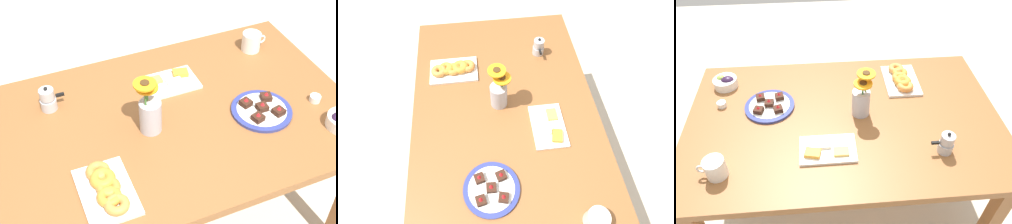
{
  "view_description": "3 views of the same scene",
  "coord_description": "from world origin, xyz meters",
  "views": [
    {
      "loc": [
        -0.55,
        -1.31,
        2.09
      ],
      "look_at": [
        0.0,
        0.0,
        0.78
      ],
      "focal_mm": 50.0,
      "sensor_mm": 36.0,
      "label": 1
    },
    {
      "loc": [
        0.73,
        -0.09,
        1.94
      ],
      "look_at": [
        0.0,
        0.0,
        0.78
      ],
      "focal_mm": 28.0,
      "sensor_mm": 36.0,
      "label": 2
    },
    {
      "loc": [
        0.1,
        1.2,
        1.91
      ],
      "look_at": [
        0.0,
        0.0,
        0.78
      ],
      "focal_mm": 35.0,
      "sensor_mm": 36.0,
      "label": 3
    }
  ],
  "objects": [
    {
      "name": "grape_bowl",
      "position": [
        0.64,
        -0.31,
        0.77
      ],
      "size": [
        0.13,
        0.13,
        0.07
      ],
      "color": "white",
      "rests_on": "dining_table"
    },
    {
      "name": "flower_vase",
      "position": [
        -0.09,
        -0.03,
        0.83
      ],
      "size": [
        0.11,
        0.11,
        0.26
      ],
      "color": "#B2B2BC",
      "rests_on": "dining_table"
    },
    {
      "name": "coffee_mug",
      "position": [
        0.57,
        0.31,
        0.79
      ],
      "size": [
        0.13,
        0.09,
        0.09
      ],
      "color": "white",
      "rests_on": "dining_table"
    },
    {
      "name": "cheese_platter",
      "position": [
        0.1,
        0.21,
        0.75
      ],
      "size": [
        0.26,
        0.17,
        0.03
      ],
      "color": "white",
      "rests_on": "dining_table"
    },
    {
      "name": "dining_table",
      "position": [
        0.0,
        0.0,
        0.65
      ],
      "size": [
        1.6,
        1.0,
        0.74
      ],
      "color": "brown",
      "rests_on": "ground_plane"
    },
    {
      "name": "moka_pot",
      "position": [
        -0.44,
        0.26,
        0.79
      ],
      "size": [
        0.11,
        0.07,
        0.12
      ],
      "color": "#B7B7BC",
      "rests_on": "dining_table"
    },
    {
      "name": "jam_cup_honey",
      "position": [
        0.64,
        -0.14,
        0.76
      ],
      "size": [
        0.05,
        0.05,
        0.03
      ],
      "color": "white",
      "rests_on": "dining_table"
    },
    {
      "name": "croissant_platter",
      "position": [
        -0.35,
        -0.27,
        0.76
      ],
      "size": [
        0.19,
        0.28,
        0.05
      ],
      "color": "white",
      "rests_on": "dining_table"
    },
    {
      "name": "dessert_plate",
      "position": [
        0.38,
        -0.11,
        0.75
      ],
      "size": [
        0.26,
        0.26,
        0.05
      ],
      "color": "navy",
      "rests_on": "dining_table"
    },
    {
      "name": "ground_plane",
      "position": [
        0.0,
        0.0,
        0.0
      ],
      "size": [
        6.0,
        6.0,
        0.0
      ],
      "primitive_type": "plane",
      "color": "beige"
    }
  ]
}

